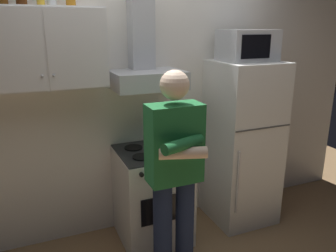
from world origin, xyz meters
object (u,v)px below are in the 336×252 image
(stove_oven, at_px, (152,195))
(cooking_pot, at_px, (171,145))
(upper_cabinet, at_px, (44,48))
(refrigerator, at_px, (242,143))
(person_standing, at_px, (175,174))
(microwave, at_px, (247,45))
(range_hood, at_px, (145,64))

(stove_oven, bearing_deg, cooking_pot, -42.49)
(upper_cabinet, height_order, refrigerator, upper_cabinet)
(stove_oven, relative_size, person_standing, 0.53)
(microwave, bearing_deg, stove_oven, -178.85)
(stove_oven, xyz_separation_m, range_hood, (0.00, 0.13, 1.16))
(refrigerator, bearing_deg, range_hood, 172.45)
(refrigerator, xyz_separation_m, cooking_pot, (-0.82, -0.12, 0.14))
(cooking_pot, bearing_deg, refrigerator, 8.32)
(stove_oven, relative_size, cooking_pot, 3.06)
(refrigerator, bearing_deg, cooking_pot, -171.68)
(microwave, relative_size, cooking_pot, 1.68)
(upper_cabinet, height_order, cooking_pot, upper_cabinet)
(microwave, bearing_deg, range_hood, 173.54)
(stove_oven, bearing_deg, range_hood, 90.00)
(stove_oven, distance_m, refrigerator, 1.02)
(range_hood, bearing_deg, stove_oven, -90.00)
(stove_oven, xyz_separation_m, person_standing, (-0.05, -0.61, 0.47))
(person_standing, xyz_separation_m, cooking_pot, (0.18, 0.49, 0.04))
(range_hood, distance_m, cooking_pot, 0.72)
(upper_cabinet, relative_size, refrigerator, 0.56)
(range_hood, relative_size, person_standing, 0.46)
(range_hood, bearing_deg, microwave, -6.46)
(upper_cabinet, bearing_deg, stove_oven, -8.90)
(range_hood, bearing_deg, person_standing, -93.91)
(range_hood, distance_m, person_standing, 1.01)
(person_standing, bearing_deg, stove_oven, 85.28)
(microwave, bearing_deg, person_standing, -148.00)
(cooking_pot, bearing_deg, microwave, 9.57)
(cooking_pot, bearing_deg, upper_cabinet, 165.27)
(refrigerator, height_order, person_standing, person_standing)
(range_hood, distance_m, microwave, 0.97)
(stove_oven, distance_m, cooking_pot, 0.53)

